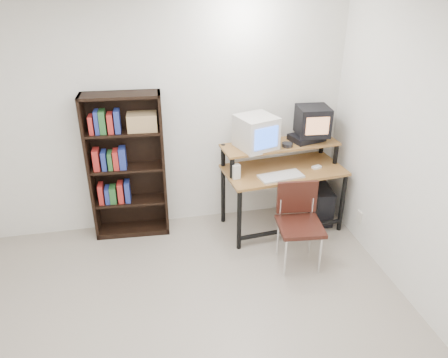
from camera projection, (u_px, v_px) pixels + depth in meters
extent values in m
cube|color=#A29686|center=(195.00, 349.00, 3.51)|extent=(4.00, 4.00, 0.01)
cube|color=white|center=(180.00, 1.00, 2.34)|extent=(4.00, 4.00, 0.01)
cube|color=silver|center=(164.00, 116.00, 4.67)|extent=(4.00, 0.01, 2.60)
cube|color=olive|center=(284.00, 170.00, 4.82)|extent=(1.36, 0.77, 0.03)
cube|color=olive|center=(280.00, 145.00, 4.81)|extent=(1.34, 0.51, 0.02)
cylinder|color=black|center=(239.00, 220.00, 4.57)|extent=(0.05, 0.05, 0.72)
cylinder|color=black|center=(342.00, 202.00, 4.90)|extent=(0.05, 0.05, 0.72)
cylinder|color=black|center=(223.00, 185.00, 5.00)|extent=(0.05, 0.05, 0.98)
cylinder|color=black|center=(319.00, 171.00, 5.32)|extent=(0.05, 0.05, 0.98)
cylinder|color=black|center=(291.00, 229.00, 4.84)|extent=(1.22, 0.16, 0.05)
cube|color=beige|center=(256.00, 132.00, 4.65)|extent=(0.48, 0.48, 0.36)
cube|color=blue|center=(266.00, 138.00, 4.50)|extent=(0.27, 0.10, 0.23)
cube|color=black|center=(307.00, 138.00, 4.89)|extent=(0.42, 0.35, 0.08)
cube|color=black|center=(313.00, 121.00, 4.80)|extent=(0.36, 0.35, 0.32)
cube|color=tan|center=(318.00, 126.00, 4.65)|extent=(0.25, 0.03, 0.19)
cylinder|color=#26262B|center=(287.00, 145.00, 4.73)|extent=(0.13, 0.13, 0.05)
cube|color=beige|center=(281.00, 177.00, 4.63)|extent=(0.50, 0.28, 0.03)
cube|color=black|center=(318.00, 169.00, 4.84)|extent=(0.24, 0.21, 0.01)
cube|color=white|center=(317.00, 167.00, 4.82)|extent=(0.11, 0.09, 0.03)
cube|color=beige|center=(236.00, 172.00, 4.57)|extent=(0.09, 0.08, 0.17)
cube|color=black|center=(320.00, 203.00, 5.18)|extent=(0.26, 0.47, 0.42)
cube|color=black|center=(300.00, 226.00, 4.28)|extent=(0.47, 0.47, 0.04)
cube|color=black|center=(297.00, 197.00, 4.35)|extent=(0.41, 0.08, 0.34)
cylinder|color=silver|center=(285.00, 258.00, 4.22)|extent=(0.02, 0.02, 0.44)
cylinder|color=silver|center=(320.00, 256.00, 4.25)|extent=(0.02, 0.02, 0.44)
cylinder|color=silver|center=(278.00, 238.00, 4.52)|extent=(0.02, 0.02, 0.44)
cylinder|color=silver|center=(310.00, 236.00, 4.55)|extent=(0.02, 0.02, 0.44)
cube|color=black|center=(90.00, 170.00, 4.62)|extent=(0.05, 0.27, 1.62)
cube|color=black|center=(164.00, 165.00, 4.72)|extent=(0.05, 0.27, 1.62)
cube|color=black|center=(128.00, 163.00, 4.78)|extent=(0.81, 0.07, 1.62)
cube|color=black|center=(119.00, 95.00, 4.31)|extent=(0.82, 0.32, 0.03)
cube|color=black|center=(134.00, 229.00, 5.02)|extent=(0.82, 0.32, 0.06)
cube|color=black|center=(131.00, 200.00, 4.85)|extent=(0.76, 0.30, 0.03)
cube|color=black|center=(127.00, 168.00, 4.67)|extent=(0.76, 0.30, 0.02)
cube|color=black|center=(123.00, 132.00, 4.49)|extent=(0.76, 0.30, 0.02)
cube|color=#9B7B4F|center=(142.00, 122.00, 4.47)|extent=(0.31, 0.22, 0.18)
cube|color=beige|center=(359.00, 216.00, 4.75)|extent=(0.02, 0.08, 0.12)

